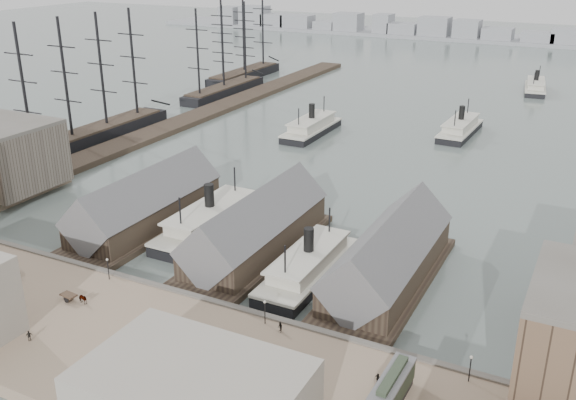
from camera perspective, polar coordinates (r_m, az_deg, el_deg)
The scene contains 28 objects.
ground at distance 110.18m, azimuth -7.17°, elevation -8.06°, with size 900.00×900.00×0.00m, color #53605C.
quay at distance 96.41m, azimuth -13.95°, elevation -12.64°, with size 180.00×30.00×2.00m, color #88725B.
seawall at distance 105.96m, azimuth -8.77°, elevation -8.73°, with size 180.00×1.20×2.30m, color #59544C.
west_wharf at distance 223.29m, azimuth -7.49°, elevation 7.61°, with size 10.00×220.00×1.60m, color #2D231C.
ferry_shed_west at distance 134.66m, azimuth -12.49°, elevation -0.52°, with size 14.00×42.00×12.60m.
ferry_shed_center at distance 120.78m, azimuth -2.83°, elevation -2.65°, with size 14.00×42.00×12.60m.
ferry_shed_east at distance 111.33m, azimuth 8.93°, elevation -5.12°, with size 14.00×42.00×12.60m.
lamp_post_near_w at distance 111.72m, azimuth -15.73°, elevation -5.58°, with size 0.44×0.44×3.92m.
lamp_post_near_e at distance 95.76m, azimuth -2.07°, elevation -9.54°, with size 0.44×0.44×3.92m.
lamp_post_far_e at distance 87.52m, azimuth 15.92°, elevation -13.82°, with size 0.44×0.44×3.92m.
far_shore at distance 419.53m, azimuth 19.50°, elevation 13.57°, with size 500.00×40.00×15.72m.
ferry_docked_west at distance 131.01m, azimuth -6.92°, elevation -1.78°, with size 9.14×30.46×10.88m.
ferry_docked_east at distance 112.75m, azimuth 1.82°, elevation -5.81°, with size 8.33×27.76×9.91m.
ferry_open_near at distance 198.92m, azimuth 2.11°, elevation 6.51°, with size 8.59×28.44×10.15m.
ferry_open_mid at distance 205.14m, azimuth 15.06°, elevation 6.21°, with size 8.90×27.21×9.63m.
ferry_open_far at distance 277.16m, azimuth 21.13°, elevation 9.38°, with size 10.91×26.50×9.19m.
sailing_ship_near at distance 199.41m, azimuth -17.14°, elevation 5.69°, with size 8.96×61.73×36.84m.
sailing_ship_mid at distance 255.05m, azimuth -5.69°, elevation 9.82°, with size 8.26×47.73×33.96m.
sailing_ship_far at distance 286.14m, azimuth -3.90°, elevation 11.20°, with size 8.76×48.66×36.01m.
tram at distance 82.39m, azimuth 9.20°, elevation -16.34°, with size 3.01×10.75×3.80m.
horse_cart_center at distance 106.95m, azimuth -18.12°, elevation -8.29°, with size 5.01×1.78×1.70m.
horse_cart_right at distance 85.62m, azimuth -6.68°, elevation -15.45°, with size 4.77×2.08×1.71m.
pedestrian_2 at distance 118.61m, azimuth -22.94°, elevation -5.94°, with size 1.03×0.59×1.59m, color black.
pedestrian_3 at distance 99.92m, azimuth -22.01°, elevation -11.13°, with size 0.97×0.40×1.65m, color black.
pedestrian_4 at distance 95.83m, azimuth -9.40°, elevation -11.13°, with size 0.85×0.55×1.74m, color black.
pedestrian_5 at distance 94.20m, azimuth -12.94°, elevation -12.06°, with size 0.63×0.46×1.73m, color black.
pedestrian_6 at distance 94.79m, azimuth -0.71°, elevation -11.24°, with size 0.79×0.62×1.63m, color black.
pedestrian_8 at distance 85.81m, azimuth 7.97°, elevation -15.46°, with size 0.96×0.40×1.63m, color black.
Camera 1 is at (55.18, -78.40, 54.30)m, focal length 40.00 mm.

